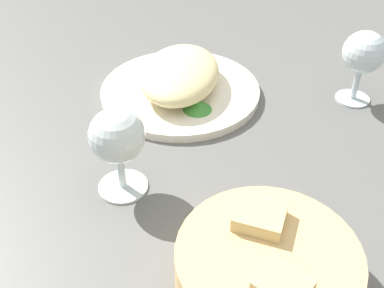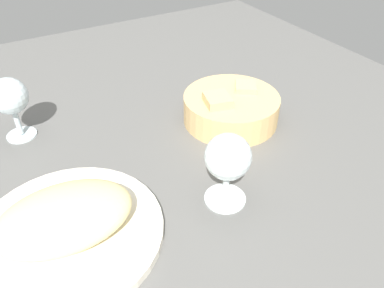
{
  "view_description": "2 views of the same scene",
  "coord_description": "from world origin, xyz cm",
  "px_view_note": "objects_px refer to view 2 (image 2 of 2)",
  "views": [
    {
      "loc": [
        51.04,
        -1.03,
        43.33
      ],
      "look_at": [
        1.71,
        -5.6,
        3.71
      ],
      "focal_mm": 43.65,
      "sensor_mm": 36.0,
      "label": 1
    },
    {
      "loc": [
        -18.93,
        -48.74,
        43.55
      ],
      "look_at": [
        6.64,
        -4.67,
        4.85
      ],
      "focal_mm": 35.62,
      "sensor_mm": 36.0,
      "label": 2
    }
  ],
  "objects_px": {
    "plate": "(69,233)",
    "wine_glass_far": "(10,99)",
    "bread_basket": "(231,108)",
    "wine_glass_near": "(228,160)"
  },
  "relations": [
    {
      "from": "plate",
      "to": "wine_glass_near",
      "type": "xyz_separation_m",
      "value": [
        0.23,
        -0.05,
        0.07
      ]
    },
    {
      "from": "bread_basket",
      "to": "wine_glass_near",
      "type": "xyz_separation_m",
      "value": [
        -0.14,
        -0.18,
        0.05
      ]
    },
    {
      "from": "plate",
      "to": "wine_glass_near",
      "type": "distance_m",
      "value": 0.25
    },
    {
      "from": "plate",
      "to": "wine_glass_far",
      "type": "relative_size",
      "value": 2.2
    },
    {
      "from": "wine_glass_far",
      "to": "bread_basket",
      "type": "bearing_deg",
      "value": -22.66
    },
    {
      "from": "bread_basket",
      "to": "wine_glass_near",
      "type": "distance_m",
      "value": 0.23
    },
    {
      "from": "plate",
      "to": "wine_glass_far",
      "type": "height_order",
      "value": "wine_glass_far"
    },
    {
      "from": "plate",
      "to": "bread_basket",
      "type": "relative_size",
      "value": 1.41
    },
    {
      "from": "bread_basket",
      "to": "wine_glass_far",
      "type": "height_order",
      "value": "wine_glass_far"
    },
    {
      "from": "plate",
      "to": "wine_glass_near",
      "type": "height_order",
      "value": "wine_glass_near"
    }
  ]
}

